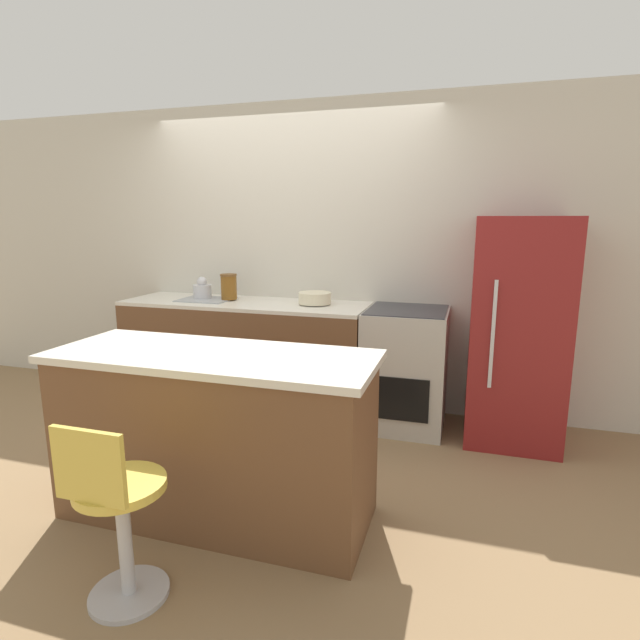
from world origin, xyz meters
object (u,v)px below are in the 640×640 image
object	(u,v)px
oven_range	(405,368)
mixing_bowl	(315,298)
stool_chair	(118,516)
refrigerator	(517,331)
kettle	(202,290)

from	to	relation	value
oven_range	mixing_bowl	bearing A→B (deg)	176.28
oven_range	stool_chair	xyz separation A→B (m)	(-0.90, -2.27, -0.06)
stool_chair	refrigerator	bearing A→B (deg)	52.95
oven_range	refrigerator	xyz separation A→B (m)	(0.80, -0.01, 0.35)
mixing_bowl	oven_range	bearing A→B (deg)	-3.72
stool_chair	mixing_bowl	bearing A→B (deg)	86.59
refrigerator	stool_chair	bearing A→B (deg)	-127.05
oven_range	kettle	distance (m)	1.89
mixing_bowl	kettle	bearing A→B (deg)	180.00
oven_range	stool_chair	world-z (taller)	oven_range
refrigerator	mixing_bowl	xyz separation A→B (m)	(-1.57, 0.06, 0.17)
refrigerator	oven_range	bearing A→B (deg)	179.13
refrigerator	mixing_bowl	distance (m)	1.58
oven_range	mixing_bowl	xyz separation A→B (m)	(-0.77, 0.05, 0.52)
stool_chair	mixing_bowl	size ratio (longest dim) A/B	3.18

